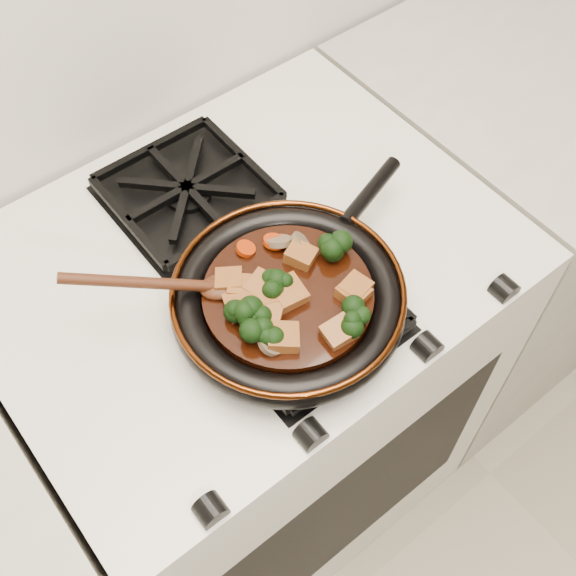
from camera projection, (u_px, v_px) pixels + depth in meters
stove at (254, 391)px, 1.42m from camera, size 0.76×0.60×0.90m
burner_grate_front at (303, 313)px, 0.98m from camera, size 0.23×0.23×0.03m
burner_grate_back at (188, 192)px, 1.10m from camera, size 0.23×0.23×0.03m
skillet at (289, 298)px, 0.96m from camera, size 0.43×0.31×0.05m
braising_sauce at (288, 297)px, 0.95m from camera, size 0.23×0.23×0.02m
tofu_cube_0 at (339, 332)px, 0.90m from camera, size 0.04×0.04×0.03m
tofu_cube_1 at (242, 305)px, 0.92m from camera, size 0.05×0.05×0.03m
tofu_cube_2 at (355, 289)px, 0.94m from camera, size 0.04×0.04×0.02m
tofu_cube_3 at (301, 256)px, 0.97m from camera, size 0.05×0.05×0.03m
tofu_cube_4 at (265, 289)px, 0.94m from camera, size 0.05×0.06×0.03m
tofu_cube_5 at (261, 297)px, 0.93m from camera, size 0.05×0.05×0.02m
tofu_cube_6 at (288, 293)px, 0.93m from camera, size 0.05×0.05×0.03m
tofu_cube_7 at (353, 293)px, 0.93m from camera, size 0.04×0.04×0.02m
tofu_cube_8 at (241, 288)px, 0.94m from camera, size 0.05×0.05×0.02m
tofu_cube_9 at (268, 310)px, 0.92m from camera, size 0.05×0.05×0.02m
tofu_cube_10 at (229, 281)px, 0.94m from camera, size 0.05×0.05×0.02m
tofu_cube_11 at (283, 338)px, 0.90m from camera, size 0.06×0.05×0.03m
broccoli_floret_0 at (273, 287)px, 0.94m from camera, size 0.07×0.08×0.06m
broccoli_floret_1 at (247, 315)px, 0.91m from camera, size 0.07×0.08×0.07m
broccoli_floret_2 at (335, 251)px, 0.96m from camera, size 0.08×0.08×0.07m
broccoli_floret_3 at (250, 314)px, 0.91m from camera, size 0.08×0.08×0.06m
broccoli_floret_4 at (264, 335)px, 0.90m from camera, size 0.09×0.09×0.07m
broccoli_floret_5 at (350, 320)px, 0.90m from camera, size 0.06×0.07×0.07m
carrot_coin_0 at (246, 249)px, 0.98m from camera, size 0.03×0.03×0.02m
carrot_coin_1 at (287, 339)px, 0.90m from camera, size 0.03×0.03×0.02m
carrot_coin_2 at (274, 242)px, 0.98m from camera, size 0.03×0.03×0.02m
carrot_coin_3 at (278, 303)px, 0.93m from camera, size 0.03×0.03×0.02m
mushroom_slice_0 at (302, 242)px, 0.98m from camera, size 0.03×0.04×0.03m
mushroom_slice_1 at (279, 241)px, 0.98m from camera, size 0.05×0.05×0.03m
mushroom_slice_2 at (271, 342)px, 0.89m from camera, size 0.05×0.05×0.03m
wooden_spoon at (180, 285)px, 0.92m from camera, size 0.13×0.09×0.20m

